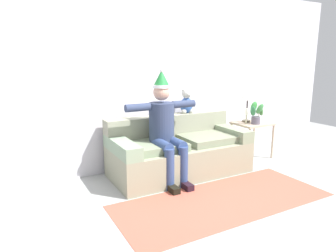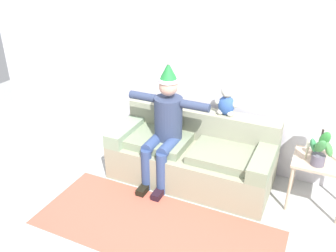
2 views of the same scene
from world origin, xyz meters
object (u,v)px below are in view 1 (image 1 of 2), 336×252
Objects in this scene: person_seated at (165,125)px; teddy_bear at (187,102)px; potted_plant at (256,113)px; side_table at (252,128)px; candle_short at (259,111)px; candle_tall at (247,114)px; couch at (178,151)px; table_lamp at (248,96)px.

teddy_bear is at bearing 35.85° from person_seated.
teddy_bear is 1.19m from potted_plant.
candle_short reaches higher than side_table.
candle_tall is (-0.13, 0.09, -0.02)m from potted_plant.
person_seated is at bearing -144.15° from teddy_bear.
potted_plant is at bearing -36.14° from candle_tall.
candle_short reaches higher than candle_tall.
couch is at bearing -178.23° from side_table.
table_lamp reaches higher than side_table.
potted_plant is (1.11, -0.34, -0.21)m from teddy_bear.
teddy_bear reaches higher than table_lamp.
potted_plant reaches higher than couch.
table_lamp is 1.49× the size of potted_plant.
teddy_bear is 1.27m from side_table.
side_table is 2.15× the size of candle_short.
couch is 1.47m from side_table.
person_seated is 1.94m from candle_short.
couch is 0.78m from teddy_bear.
candle_tall reaches higher than side_table.
person_seated is at bearing -172.67° from candle_short.
side_table is at bearing 6.72° from person_seated.
potted_plant is 1.49× the size of candle_tall.
candle_short is at bearing -8.26° from teddy_bear.
person_seated reaches higher than candle_tall.
candle_short is (1.92, 0.25, 0.01)m from person_seated.
couch is 7.87× the size of candle_tall.
side_table is at bearing -166.22° from candle_short.
potted_plant is at bearing -108.79° from side_table.
candle_tall is at bearing -14.24° from teddy_bear.
candle_tall is (1.60, 0.19, -0.01)m from person_seated.
candle_short is at bearing 3.00° from couch.
couch is 1.49m from potted_plant.
side_table is at bearing 6.99° from candle_tall.
side_table is (1.15, -0.23, -0.48)m from teddy_bear.
potted_plant is (0.01, -0.21, -0.26)m from table_lamp.
person_seated is 4.06× the size of potted_plant.
couch is at bearing 177.31° from potted_plant.
candle_tall is 0.90× the size of candle_short.
person_seated is at bearing -173.31° from candle_tall.
table_lamp is at bearing 116.15° from side_table.
couch is at bearing -177.00° from candle_short.
table_lamp is at bearing 92.88° from potted_plant.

